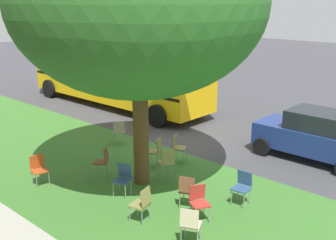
% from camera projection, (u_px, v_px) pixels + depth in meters
% --- Properties ---
extents(ground, '(80.00, 80.00, 0.00)m').
position_uv_depth(ground, '(174.00, 147.00, 14.84)').
color(ground, '#424247').
extents(grass_verge, '(48.00, 6.00, 0.01)m').
position_uv_depth(grass_verge, '(105.00, 174.00, 12.56)').
color(grass_verge, '#3D752D').
rests_on(grass_verge, ground).
extents(street_tree, '(6.67, 6.67, 7.49)m').
position_uv_depth(street_tree, '(138.00, 3.00, 10.61)').
color(street_tree, brown).
rests_on(street_tree, ground).
extents(chair_0, '(0.58, 0.58, 0.88)m').
position_uv_depth(chair_0, '(103.00, 160.00, 12.31)').
color(chair_0, brown).
rests_on(chair_0, ground).
extents(chair_1, '(0.45, 0.46, 0.88)m').
position_uv_depth(chair_1, '(243.00, 185.00, 10.64)').
color(chair_1, '#335184').
rests_on(chair_1, ground).
extents(chair_2, '(0.55, 0.54, 0.88)m').
position_uv_depth(chair_2, '(167.00, 161.00, 12.23)').
color(chair_2, olive).
rests_on(chair_2, ground).
extents(chair_3, '(0.55, 0.56, 0.88)m').
position_uv_depth(chair_3, '(190.00, 223.00, 8.85)').
color(chair_3, beige).
rests_on(chair_3, ground).
extents(chair_4, '(0.59, 0.59, 0.88)m').
position_uv_depth(chair_4, '(119.00, 130.00, 15.05)').
color(chair_4, '#ADA393').
rests_on(chair_4, ground).
extents(chair_5, '(0.55, 0.55, 0.88)m').
position_uv_depth(chair_5, '(177.00, 146.00, 13.49)').
color(chair_5, olive).
rests_on(chair_5, ground).
extents(chair_6, '(0.55, 0.55, 0.88)m').
position_uv_depth(chair_6, '(156.00, 149.00, 13.14)').
color(chair_6, olive).
rests_on(chair_6, ground).
extents(chair_7, '(0.54, 0.54, 0.88)m').
position_uv_depth(chair_7, '(123.00, 177.00, 11.11)').
color(chair_7, '#335184').
rests_on(chair_7, ground).
extents(chair_8, '(0.54, 0.55, 0.88)m').
position_uv_depth(chair_8, '(188.00, 189.00, 10.42)').
color(chair_8, brown).
rests_on(chair_8, ground).
extents(chair_9, '(0.48, 0.48, 0.88)m').
position_uv_depth(chair_9, '(39.00, 167.00, 11.75)').
color(chair_9, '#C64C1E').
rests_on(chair_9, ground).
extents(chair_10, '(0.57, 0.56, 0.88)m').
position_uv_depth(chair_10, '(199.00, 200.00, 9.86)').
color(chair_10, '#B7332D').
rests_on(chair_10, ground).
extents(chair_11, '(0.51, 0.51, 0.88)m').
position_uv_depth(chair_11, '(142.00, 202.00, 9.75)').
color(chair_11, olive).
rests_on(chair_11, ground).
extents(parked_car, '(3.70, 1.92, 1.65)m').
position_uv_depth(parked_car, '(315.00, 135.00, 13.56)').
color(parked_car, navy).
rests_on(parked_car, ground).
extents(school_bus, '(10.40, 2.80, 2.88)m').
position_uv_depth(school_bus, '(116.00, 70.00, 20.14)').
color(school_bus, yellow).
rests_on(school_bus, ground).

